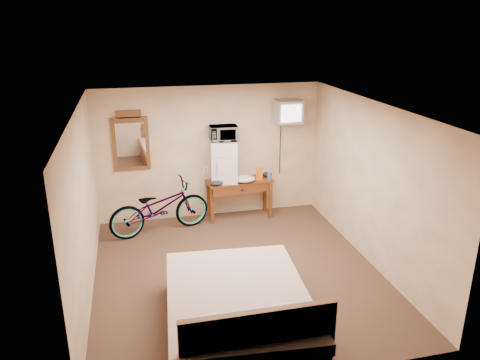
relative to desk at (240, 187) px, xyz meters
The scene contains 13 objects.
room 2.16m from the desk, 104.31° to the right, with size 4.60×4.64×2.50m.
desk is the anchor object (origin of this frame).
mini_fridge 0.60m from the desk, behind, with size 0.54×0.52×0.78m.
microwave 1.09m from the desk, behind, with size 0.49×0.34×0.27m, color silver.
snack_bag 0.45m from the desk, ahead, with size 0.12×0.07×0.24m, color #CA5F11.
blue_cup 0.59m from the desk, ahead, with size 0.07×0.07×0.13m, color blue.
cloth_cream 0.23m from the desk, 52.04° to the right, with size 0.40×0.31×0.12m, color beige.
cloth_dark_a 0.53m from the desk, 162.76° to the right, with size 0.26×0.19×0.10m, color black.
cloth_dark_b 0.61m from the desk, 11.52° to the left, with size 0.19×0.16×0.09m, color black.
crt_television 1.67m from the desk, ahead, with size 0.49×0.59×0.41m.
wall_mirror 2.17m from the desk, behind, with size 0.65×0.04×1.09m.
bicycle 1.56m from the desk, 169.07° to the right, with size 0.63×1.81×0.95m, color black.
bed 3.48m from the desk, 103.52° to the right, with size 1.85×2.35×0.90m.
Camera 1 is at (-1.40, -6.05, 3.65)m, focal length 35.00 mm.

